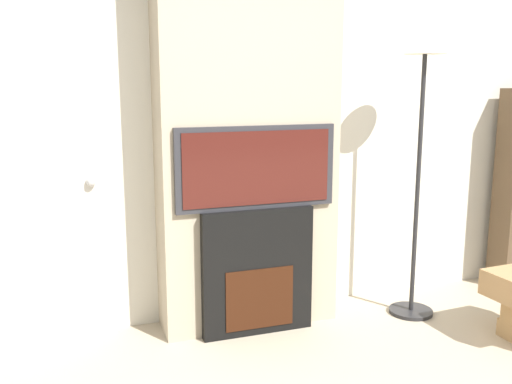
# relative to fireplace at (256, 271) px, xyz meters

# --- Properties ---
(wall_back) EXTENTS (6.00, 0.06, 2.70)m
(wall_back) POSITION_rel_fireplace_xyz_m (0.00, 0.37, 0.95)
(wall_back) COLOR silver
(wall_back) RESTS_ON ground_plane
(chimney_breast) EXTENTS (1.15, 0.34, 2.70)m
(chimney_breast) POSITION_rel_fireplace_xyz_m (0.00, 0.17, 0.95)
(chimney_breast) COLOR tan
(chimney_breast) RESTS_ON ground_plane
(fireplace) EXTENTS (0.72, 0.15, 0.81)m
(fireplace) POSITION_rel_fireplace_xyz_m (0.00, 0.00, 0.00)
(fireplace) COLOR black
(fireplace) RESTS_ON ground_plane
(television) EXTENTS (1.02, 0.07, 0.51)m
(television) POSITION_rel_fireplace_xyz_m (0.00, -0.00, 0.67)
(television) COLOR #2D2D33
(television) RESTS_ON fireplace
(floor_lamp) EXTENTS (0.30, 0.30, 1.86)m
(floor_lamp) POSITION_rel_fireplace_xyz_m (1.11, -0.09, 0.95)
(floor_lamp) COLOR #262628
(floor_lamp) RESTS_ON ground_plane
(entry_door) EXTENTS (0.85, 0.09, 2.07)m
(entry_door) POSITION_rel_fireplace_xyz_m (-1.26, 0.31, 0.63)
(entry_door) COLOR silver
(entry_door) RESTS_ON ground_plane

